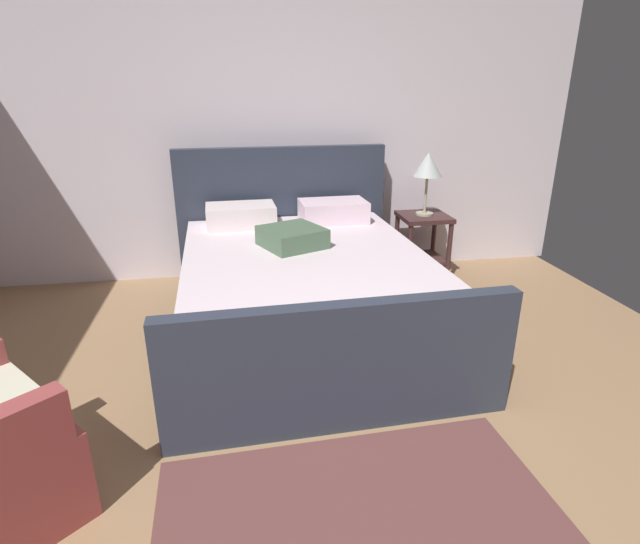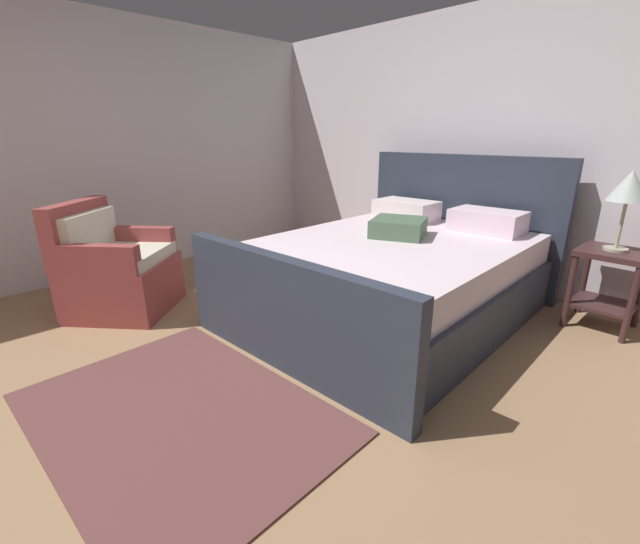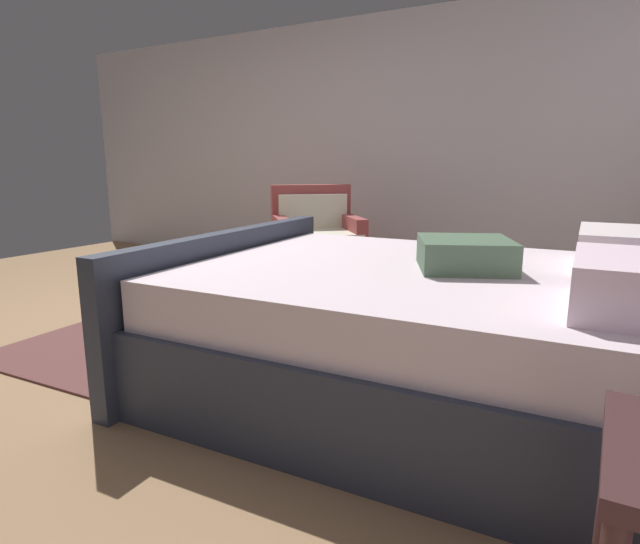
{
  "view_description": "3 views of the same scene",
  "coord_description": "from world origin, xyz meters",
  "px_view_note": "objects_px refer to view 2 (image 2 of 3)",
  "views": [
    {
      "loc": [
        -0.45,
        -1.22,
        1.71
      ],
      "look_at": [
        0.02,
        1.57,
        0.65
      ],
      "focal_mm": 27.83,
      "sensor_mm": 36.0,
      "label": 1
    },
    {
      "loc": [
        1.82,
        -0.53,
        1.4
      ],
      "look_at": [
        -0.16,
        1.41,
        0.48
      ],
      "focal_mm": 23.37,
      "sensor_mm": 36.0,
      "label": 2
    },
    {
      "loc": [
        2.28,
        2.78,
        1.1
      ],
      "look_at": [
        0.15,
        1.58,
        0.58
      ],
      "focal_mm": 29.28,
      "sensor_mm": 36.0,
      "label": 3
    }
  ],
  "objects_px": {
    "nightstand_right": "(609,276)",
    "armchair": "(116,270)",
    "table_lamp_right": "(629,189)",
    "bed": "(395,272)"
  },
  "relations": [
    {
      "from": "nightstand_right",
      "to": "armchair",
      "type": "height_order",
      "value": "armchair"
    },
    {
      "from": "bed",
      "to": "armchair",
      "type": "bearing_deg",
      "value": -135.89
    },
    {
      "from": "bed",
      "to": "armchair",
      "type": "distance_m",
      "value": 2.27
    },
    {
      "from": "bed",
      "to": "table_lamp_right",
      "type": "bearing_deg",
      "value": 36.16
    },
    {
      "from": "table_lamp_right",
      "to": "armchair",
      "type": "relative_size",
      "value": 0.55
    },
    {
      "from": "bed",
      "to": "table_lamp_right",
      "type": "xyz_separation_m",
      "value": [
        1.25,
        0.92,
        0.7
      ]
    },
    {
      "from": "nightstand_right",
      "to": "table_lamp_right",
      "type": "distance_m",
      "value": 0.64
    },
    {
      "from": "armchair",
      "to": "table_lamp_right",
      "type": "bearing_deg",
      "value": 40.88
    },
    {
      "from": "nightstand_right",
      "to": "table_lamp_right",
      "type": "xyz_separation_m",
      "value": [
        0.0,
        0.0,
        0.64
      ]
    },
    {
      "from": "armchair",
      "to": "nightstand_right",
      "type": "bearing_deg",
      "value": 40.88
    }
  ]
}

